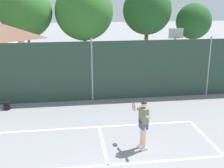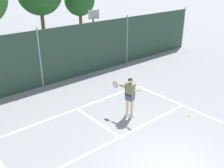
{
  "view_description": "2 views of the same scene",
  "coord_description": "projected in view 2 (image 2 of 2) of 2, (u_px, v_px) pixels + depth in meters",
  "views": [
    {
      "loc": [
        -1.07,
        -6.01,
        5.35
      ],
      "look_at": [
        0.73,
        6.67,
        1.55
      ],
      "focal_mm": 47.07,
      "sensor_mm": 36.0,
      "label": 1
    },
    {
      "loc": [
        -5.74,
        -3.8,
        5.96
      ],
      "look_at": [
        1.39,
        4.59,
        1.19
      ],
      "focal_mm": 41.63,
      "sensor_mm": 36.0,
      "label": 2
    }
  ],
  "objects": [
    {
      "name": "tennis_ball",
      "position": [
        189.0,
        116.0,
        11.61
      ],
      "size": [
        0.07,
        0.07,
        0.07
      ],
      "primitive_type": "sphere",
      "color": "#CCE033",
      "rests_on": "ground"
    },
    {
      "name": "chainlink_fence",
      "position": [
        40.0,
        59.0,
        14.1
      ],
      "size": [
        26.09,
        0.09,
        3.33
      ],
      "color": "#284233",
      "rests_on": "ground"
    },
    {
      "name": "basketball_hoop",
      "position": [
        94.0,
        28.0,
        18.43
      ],
      "size": [
        0.9,
        0.67,
        3.55
      ],
      "color": "#284CB2",
      "rests_on": "ground"
    },
    {
      "name": "tennis_player",
      "position": [
        130.0,
        94.0,
        11.22
      ],
      "size": [
        0.4,
        1.41,
        1.85
      ],
      "color": "silver",
      "rests_on": "ground"
    },
    {
      "name": "court_markings",
      "position": [
        155.0,
        161.0,
        8.89
      ],
      "size": [
        8.3,
        11.1,
        0.01
      ],
      "color": "white",
      "rests_on": "ground"
    }
  ]
}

